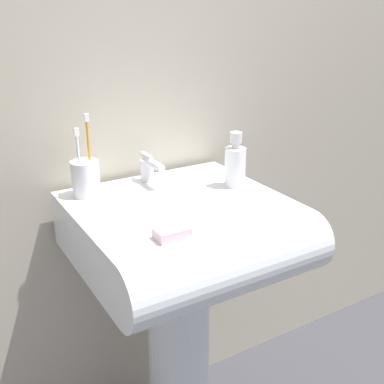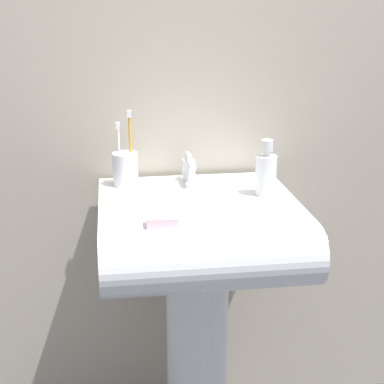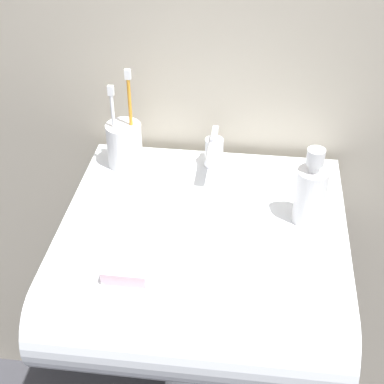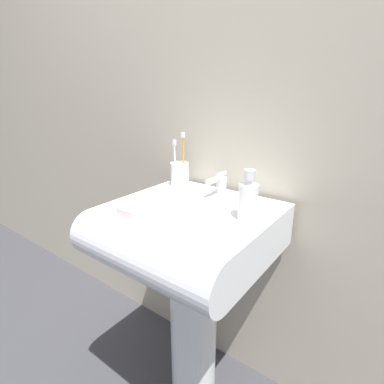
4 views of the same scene
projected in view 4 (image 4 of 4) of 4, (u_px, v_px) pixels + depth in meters
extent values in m
cube|color=#B7AD99|center=(238.00, 93.00, 1.09)|extent=(5.00, 0.05, 2.40)
cylinder|color=white|center=(194.00, 326.00, 1.16)|extent=(0.18, 0.18, 0.69)
cube|color=white|center=(194.00, 227.00, 1.02)|extent=(0.53, 0.45, 0.15)
cylinder|color=white|center=(146.00, 255.00, 0.85)|extent=(0.53, 0.15, 0.15)
cylinder|color=silver|center=(221.00, 185.00, 1.12)|extent=(0.04, 0.04, 0.06)
cylinder|color=silver|center=(215.00, 180.00, 1.08)|extent=(0.02, 0.09, 0.02)
cube|color=silver|center=(222.00, 174.00, 1.11)|extent=(0.01, 0.06, 0.01)
cylinder|color=white|center=(180.00, 174.00, 1.21)|extent=(0.07, 0.07, 0.09)
cylinder|color=white|center=(175.00, 164.00, 1.20)|extent=(0.01, 0.01, 0.15)
cube|color=white|center=(174.00, 142.00, 1.17)|extent=(0.01, 0.01, 0.02)
cylinder|color=orange|center=(183.00, 160.00, 1.18)|extent=(0.01, 0.01, 0.18)
cube|color=white|center=(183.00, 135.00, 1.15)|extent=(0.01, 0.01, 0.02)
cylinder|color=white|center=(248.00, 202.00, 0.88)|extent=(0.06, 0.06, 0.11)
cylinder|color=silver|center=(249.00, 182.00, 0.86)|extent=(0.02, 0.02, 0.01)
cylinder|color=silver|center=(250.00, 175.00, 0.86)|extent=(0.03, 0.03, 0.03)
cube|color=silver|center=(130.00, 212.00, 0.92)|extent=(0.07, 0.05, 0.02)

